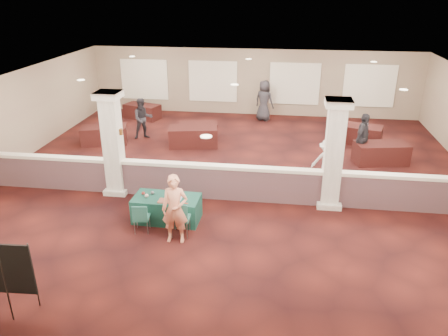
# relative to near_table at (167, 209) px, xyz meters

# --- Properties ---
(ground) EXTENTS (16.00, 16.00, 0.00)m
(ground) POSITION_rel_near_table_xyz_m (1.50, 3.00, -0.35)
(ground) COLOR #401410
(ground) RESTS_ON ground
(wall_back) EXTENTS (16.00, 0.04, 3.20)m
(wall_back) POSITION_rel_near_table_xyz_m (1.50, 11.00, 1.25)
(wall_back) COLOR gray
(wall_back) RESTS_ON ground
(wall_front) EXTENTS (16.00, 0.04, 3.20)m
(wall_front) POSITION_rel_near_table_xyz_m (1.50, -5.00, 1.25)
(wall_front) COLOR gray
(wall_front) RESTS_ON ground
(wall_left) EXTENTS (0.04, 16.00, 3.20)m
(wall_left) POSITION_rel_near_table_xyz_m (-6.50, 3.00, 1.25)
(wall_left) COLOR gray
(wall_left) RESTS_ON ground
(ceiling) EXTENTS (16.00, 16.00, 0.02)m
(ceiling) POSITION_rel_near_table_xyz_m (1.50, 3.00, 2.85)
(ceiling) COLOR white
(ceiling) RESTS_ON wall_back
(partition_wall) EXTENTS (15.60, 0.28, 1.10)m
(partition_wall) POSITION_rel_near_table_xyz_m (1.50, 1.50, 0.22)
(partition_wall) COLOR brown
(partition_wall) RESTS_ON ground
(column_left) EXTENTS (0.72, 0.72, 3.20)m
(column_left) POSITION_rel_near_table_xyz_m (-2.00, 1.50, 1.29)
(column_left) COLOR beige
(column_left) RESTS_ON ground
(column_right) EXTENTS (0.72, 0.72, 3.20)m
(column_right) POSITION_rel_near_table_xyz_m (4.50, 1.50, 1.29)
(column_right) COLOR beige
(column_right) RESTS_ON ground
(sconce_left) EXTENTS (0.12, 0.12, 0.18)m
(sconce_left) POSITION_rel_near_table_xyz_m (-2.28, 1.50, 1.65)
(sconce_left) COLOR brown
(sconce_left) RESTS_ON column_left
(sconce_right) EXTENTS (0.12, 0.12, 0.18)m
(sconce_right) POSITION_rel_near_table_xyz_m (-1.72, 1.50, 1.65)
(sconce_right) COLOR brown
(sconce_right) RESTS_ON column_left
(near_table) EXTENTS (1.83, 0.95, 0.69)m
(near_table) POSITION_rel_near_table_xyz_m (0.00, 0.00, 0.00)
(near_table) COLOR #0F3936
(near_table) RESTS_ON ground
(conf_chair_main) EXTENTS (0.51, 0.51, 0.97)m
(conf_chair_main) POSITION_rel_near_table_xyz_m (0.55, -0.78, 0.23)
(conf_chair_main) COLOR #1D564F
(conf_chair_main) RESTS_ON ground
(conf_chair_side) EXTENTS (0.46, 0.47, 0.82)m
(conf_chair_side) POSITION_rel_near_table_xyz_m (-0.49, -0.75, 0.14)
(conf_chair_side) COLOR #1D564F
(conf_chair_side) RESTS_ON ground
(easel_board) EXTENTS (0.93, 0.48, 1.57)m
(easel_board) POSITION_rel_near_table_xyz_m (-1.99, -4.00, 0.65)
(easel_board) COLOR black
(easel_board) RESTS_ON ground
(woman) EXTENTS (0.68, 0.47, 1.81)m
(woman) POSITION_rel_near_table_xyz_m (0.50, -1.00, 0.56)
(woman) COLOR #F18469
(woman) RESTS_ON ground
(far_table_front_left) EXTENTS (1.98, 1.39, 0.73)m
(far_table_front_left) POSITION_rel_near_table_xyz_m (-4.16, 5.77, 0.02)
(far_table_front_left) COLOR black
(far_table_front_left) RESTS_ON ground
(far_table_front_center) EXTENTS (2.07, 1.30, 0.78)m
(far_table_front_center) POSITION_rel_near_table_xyz_m (-0.50, 6.00, 0.04)
(far_table_front_center) COLOR black
(far_table_front_center) RESTS_ON ground
(far_table_front_right) EXTENTS (2.00, 1.27, 0.75)m
(far_table_front_right) POSITION_rel_near_table_xyz_m (6.63, 5.16, 0.03)
(far_table_front_right) COLOR black
(far_table_front_right) RESTS_ON ground
(far_table_back_left) EXTENTS (1.88, 1.34, 0.69)m
(far_table_back_left) POSITION_rel_near_table_xyz_m (-3.74, 9.50, -0.00)
(far_table_back_left) COLOR black
(far_table_back_left) RESTS_ON ground
(far_table_back_center) EXTENTS (1.74, 1.10, 0.65)m
(far_table_back_center) POSITION_rel_near_table_xyz_m (-0.50, 7.05, -0.02)
(far_table_back_center) COLOR black
(far_table_back_center) RESTS_ON ground
(far_table_back_right) EXTENTS (2.00, 1.38, 0.74)m
(far_table_back_right) POSITION_rel_near_table_xyz_m (6.12, 7.29, 0.02)
(far_table_back_right) COLOR black
(far_table_back_right) RESTS_ON ground
(attendee_a) EXTENTS (0.94, 0.79, 1.71)m
(attendee_a) POSITION_rel_near_table_xyz_m (-2.77, 6.64, 0.51)
(attendee_a) COLOR black
(attendee_a) RESTS_ON ground
(attendee_b) EXTENTS (1.07, 0.80, 1.52)m
(attendee_b) POSITION_rel_near_table_xyz_m (4.50, 3.02, 0.41)
(attendee_b) COLOR silver
(attendee_b) RESTS_ON ground
(attendee_c) EXTENTS (0.96, 1.18, 1.82)m
(attendee_c) POSITION_rel_near_table_xyz_m (5.92, 5.18, 0.56)
(attendee_c) COLOR black
(attendee_c) RESTS_ON ground
(attendee_d) EXTENTS (1.07, 0.88, 1.92)m
(attendee_d) POSITION_rel_near_table_xyz_m (2.11, 10.00, 0.61)
(attendee_d) COLOR black
(attendee_d) RESTS_ON ground
(laptop_base) EXTENTS (0.32, 0.23, 0.02)m
(laptop_base) POSITION_rel_near_table_xyz_m (0.28, -0.05, 0.36)
(laptop_base) COLOR silver
(laptop_base) RESTS_ON near_table
(laptop_screen) EXTENTS (0.31, 0.02, 0.21)m
(laptop_screen) POSITION_rel_near_table_xyz_m (0.29, 0.05, 0.47)
(laptop_screen) COLOR silver
(laptop_screen) RESTS_ON near_table
(screen_glow) EXTENTS (0.28, 0.01, 0.18)m
(screen_glow) POSITION_rel_near_table_xyz_m (0.29, 0.05, 0.45)
(screen_glow) COLOR silver
(screen_glow) RESTS_ON near_table
(knitting) EXTENTS (0.39, 0.29, 0.03)m
(knitting) POSITION_rel_near_table_xyz_m (0.04, -0.24, 0.36)
(knitting) COLOR #BA411D
(knitting) RESTS_ON near_table
(yarn_cream) EXTENTS (0.10, 0.10, 0.10)m
(yarn_cream) POSITION_rel_near_table_xyz_m (-0.52, -0.08, 0.40)
(yarn_cream) COLOR beige
(yarn_cream) RESTS_ON near_table
(yarn_red) EXTENTS (0.09, 0.09, 0.09)m
(yarn_red) POSITION_rel_near_table_xyz_m (-0.66, 0.06, 0.39)
(yarn_red) COLOR #5C1219
(yarn_red) RESTS_ON near_table
(yarn_grey) EXTENTS (0.10, 0.10, 0.10)m
(yarn_grey) POSITION_rel_near_table_xyz_m (-0.42, 0.12, 0.40)
(yarn_grey) COLOR #525358
(yarn_grey) RESTS_ON near_table
(scissors) EXTENTS (0.11, 0.03, 0.01)m
(scissors) POSITION_rel_near_table_xyz_m (0.61, -0.28, 0.35)
(scissors) COLOR red
(scissors) RESTS_ON near_table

